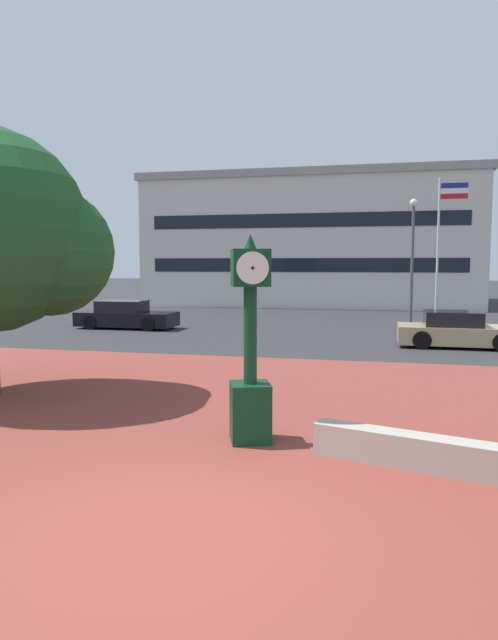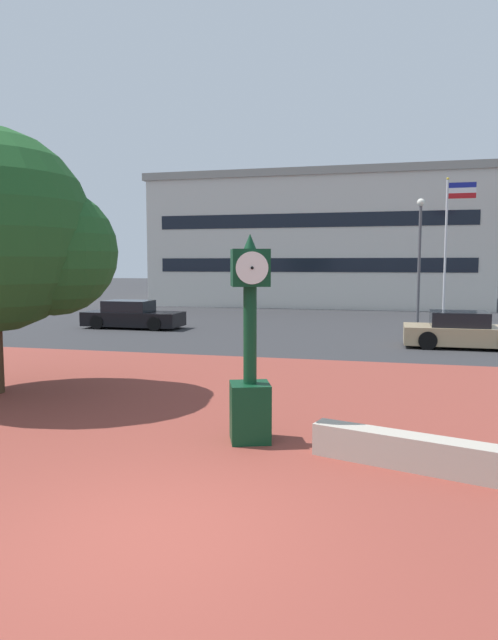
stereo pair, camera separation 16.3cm
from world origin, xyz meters
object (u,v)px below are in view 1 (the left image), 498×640
civic_building (316,243)px  street_lamp_post (413,248)px  car_street_mid (457,331)px  street_clock (250,356)px  car_street_far (126,316)px  flagpole_primary (441,237)px

civic_building → street_lamp_post: civic_building is taller
car_street_mid → street_clock: bearing=-21.2°
car_street_mid → car_street_far: same height
flagpole_primary → street_clock: bearing=-102.8°
flagpole_primary → street_lamp_post: bearing=-112.8°
car_street_far → street_clock: bearing=32.4°
car_street_mid → civic_building: civic_building is taller
street_clock → street_lamp_post: size_ratio=0.58×
flagpole_primary → street_lamp_post: 4.30m
car_street_mid → flagpole_primary: 11.27m
street_clock → car_street_mid: street_clock is taller
car_street_mid → street_lamp_post: size_ratio=0.70×
car_street_mid → flagpole_primary: bearing=178.2°
street_clock → car_street_mid: size_ratio=0.82×
flagpole_primary → street_lamp_post: (-1.65, -3.92, -0.65)m
car_street_far → civic_building: size_ratio=0.20×
car_street_far → flagpole_primary: bearing=119.1°
flagpole_primary → civic_building: size_ratio=0.32×
car_street_far → flagpole_primary: 16.91m
street_clock → civic_building: 35.37m
car_street_mid → street_lamp_post: street_lamp_post is taller
street_clock → street_lamp_post: (3.56, 18.91, 2.26)m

